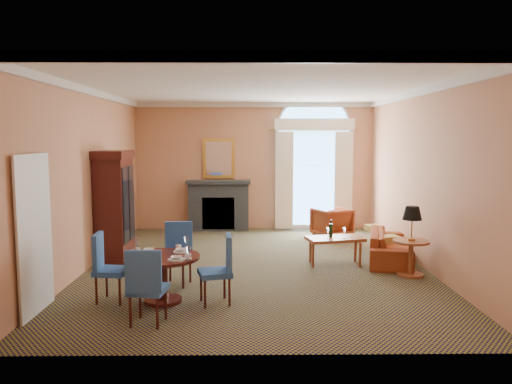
{
  "coord_description": "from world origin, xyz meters",
  "views": [
    {
      "loc": [
        -0.12,
        -8.89,
        2.33
      ],
      "look_at": [
        0.0,
        0.5,
        1.3
      ],
      "focal_mm": 35.0,
      "sensor_mm": 36.0,
      "label": 1
    }
  ],
  "objects_px": {
    "dining_table": "(162,267)",
    "sofa": "(391,246)",
    "coffee_table": "(335,240)",
    "armoire": "(114,207)",
    "armchair": "(332,223)",
    "side_table": "(412,234)"
  },
  "relations": [
    {
      "from": "side_table",
      "to": "dining_table",
      "type": "bearing_deg",
      "value": -161.71
    },
    {
      "from": "dining_table",
      "to": "coffee_table",
      "type": "height_order",
      "value": "dining_table"
    },
    {
      "from": "armoire",
      "to": "dining_table",
      "type": "distance_m",
      "value": 2.99
    },
    {
      "from": "dining_table",
      "to": "armchair",
      "type": "xyz_separation_m",
      "value": [
        3.15,
        4.53,
        -0.15
      ]
    },
    {
      "from": "armoire",
      "to": "sofa",
      "type": "distance_m",
      "value": 5.33
    },
    {
      "from": "sofa",
      "to": "armchair",
      "type": "relative_size",
      "value": 2.5
    },
    {
      "from": "armchair",
      "to": "sofa",
      "type": "bearing_deg",
      "value": 83.85
    },
    {
      "from": "armchair",
      "to": "side_table",
      "type": "distance_m",
      "value": 3.35
    },
    {
      "from": "armoire",
      "to": "dining_table",
      "type": "height_order",
      "value": "armoire"
    },
    {
      "from": "armoire",
      "to": "armchair",
      "type": "height_order",
      "value": "armoire"
    },
    {
      "from": "coffee_table",
      "to": "dining_table",
      "type": "bearing_deg",
      "value": -156.37
    },
    {
      "from": "dining_table",
      "to": "coffee_table",
      "type": "relative_size",
      "value": 0.96
    },
    {
      "from": "armchair",
      "to": "side_table",
      "type": "relative_size",
      "value": 0.66
    },
    {
      "from": "sofa",
      "to": "dining_table",
      "type": "bearing_deg",
      "value": 135.14
    },
    {
      "from": "sofa",
      "to": "armchair",
      "type": "xyz_separation_m",
      "value": [
        -0.76,
        2.2,
        0.07
      ]
    },
    {
      "from": "armoire",
      "to": "side_table",
      "type": "distance_m",
      "value": 5.48
    },
    {
      "from": "sofa",
      "to": "coffee_table",
      "type": "bearing_deg",
      "value": 118.18
    },
    {
      "from": "dining_table",
      "to": "sofa",
      "type": "relative_size",
      "value": 0.55
    },
    {
      "from": "dining_table",
      "to": "armchair",
      "type": "height_order",
      "value": "dining_table"
    },
    {
      "from": "armoire",
      "to": "side_table",
      "type": "relative_size",
      "value": 1.79
    },
    {
      "from": "dining_table",
      "to": "coffee_table",
      "type": "xyz_separation_m",
      "value": [
        2.8,
        2.06,
        -0.04
      ]
    },
    {
      "from": "armoire",
      "to": "sofa",
      "type": "relative_size",
      "value": 1.08
    }
  ]
}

